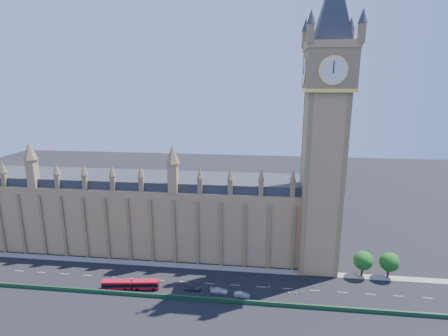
# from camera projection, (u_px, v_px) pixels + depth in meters

# --- Properties ---
(ground) EXTENTS (400.00, 400.00, 0.00)m
(ground) POSITION_uv_depth(u_px,v_px,m) (197.00, 283.00, 108.83)
(ground) COLOR black
(ground) RESTS_ON ground
(palace_westminster) EXTENTS (120.00, 20.00, 28.00)m
(palace_westminster) POSITION_uv_depth(u_px,v_px,m) (142.00, 212.00, 129.61)
(palace_westminster) COLOR #AC8153
(palace_westminster) RESTS_ON ground
(elizabeth_tower) EXTENTS (20.59, 20.59, 105.00)m
(elizabeth_tower) POSITION_uv_depth(u_px,v_px,m) (327.00, 103.00, 105.06)
(elizabeth_tower) COLOR #AC8153
(elizabeth_tower) RESTS_ON ground
(bridge_parapet) EXTENTS (160.00, 0.60, 1.20)m
(bridge_parapet) POSITION_uv_depth(u_px,v_px,m) (191.00, 298.00, 100.00)
(bridge_parapet) COLOR #1E4C2D
(bridge_parapet) RESTS_ON ground
(kerb_north) EXTENTS (160.00, 3.00, 0.16)m
(kerb_north) POSITION_uv_depth(u_px,v_px,m) (202.00, 267.00, 117.98)
(kerb_north) COLOR gray
(kerb_north) RESTS_ON ground
(tree_east_near) EXTENTS (6.00, 6.00, 8.50)m
(tree_east_near) POSITION_uv_depth(u_px,v_px,m) (364.00, 260.00, 111.27)
(tree_east_near) COLOR #382619
(tree_east_near) RESTS_ON ground
(tree_east_far) EXTENTS (6.00, 6.00, 8.50)m
(tree_east_far) POSITION_uv_depth(u_px,v_px,m) (390.00, 261.00, 110.36)
(tree_east_far) COLOR #382619
(tree_east_far) RESTS_ON ground
(red_bus) EXTENTS (17.00, 4.60, 2.86)m
(red_bus) POSITION_uv_depth(u_px,v_px,m) (131.00, 284.00, 105.14)
(red_bus) COLOR red
(red_bus) RESTS_ON ground
(car_grey) EXTENTS (4.91, 2.18, 1.64)m
(car_grey) POSITION_uv_depth(u_px,v_px,m) (193.00, 287.00, 104.86)
(car_grey) COLOR #45474D
(car_grey) RESTS_ON ground
(car_silver) EXTENTS (4.73, 2.15, 1.50)m
(car_silver) POSITION_uv_depth(u_px,v_px,m) (242.00, 295.00, 101.24)
(car_silver) COLOR #A1A5A9
(car_silver) RESTS_ON ground
(car_white) EXTENTS (5.26, 2.23, 1.52)m
(car_white) POSITION_uv_depth(u_px,v_px,m) (219.00, 291.00, 103.26)
(car_white) COLOR silver
(car_white) RESTS_ON ground
(cone_a) EXTENTS (0.58, 0.58, 0.76)m
(cone_a) POSITION_uv_depth(u_px,v_px,m) (289.00, 293.00, 102.86)
(cone_a) COLOR black
(cone_a) RESTS_ON ground
(cone_b) EXTENTS (0.46, 0.46, 0.70)m
(cone_b) POSITION_uv_depth(u_px,v_px,m) (269.00, 287.00, 106.11)
(cone_b) COLOR black
(cone_b) RESTS_ON ground
(cone_c) EXTENTS (0.57, 0.57, 0.70)m
(cone_c) POSITION_uv_depth(u_px,v_px,m) (296.00, 293.00, 102.81)
(cone_c) COLOR black
(cone_c) RESTS_ON ground
(cone_d) EXTENTS (0.52, 0.52, 0.65)m
(cone_d) POSITION_uv_depth(u_px,v_px,m) (302.00, 291.00, 103.63)
(cone_d) COLOR black
(cone_d) RESTS_ON ground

